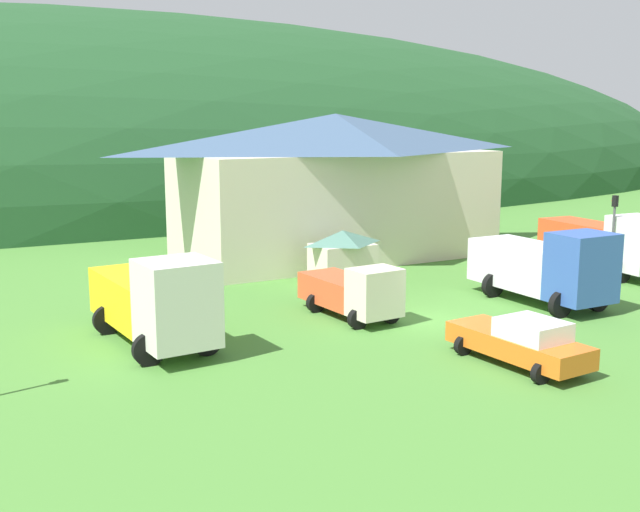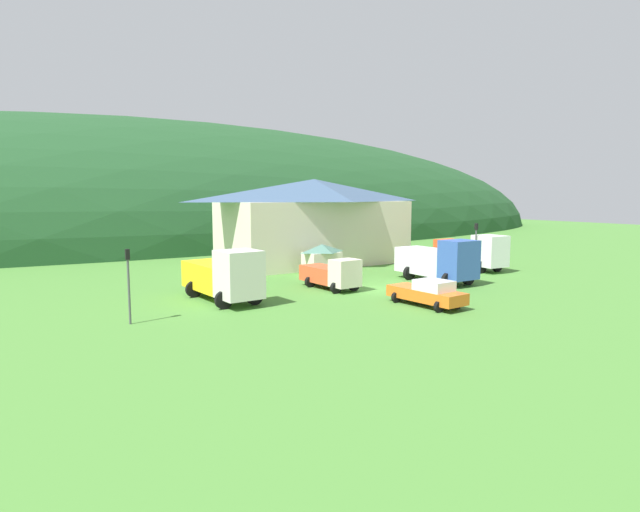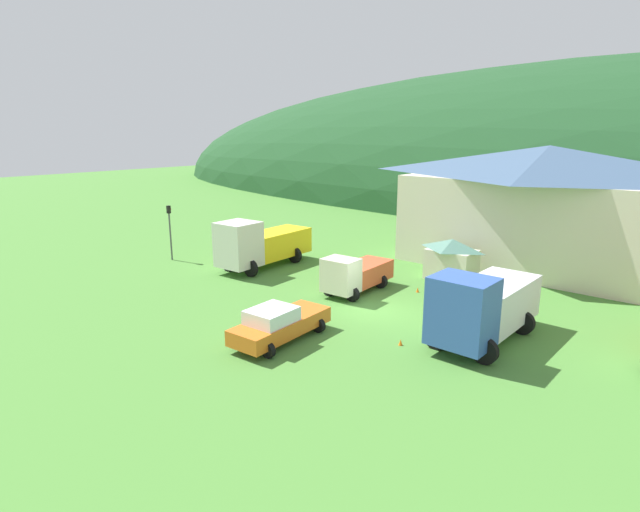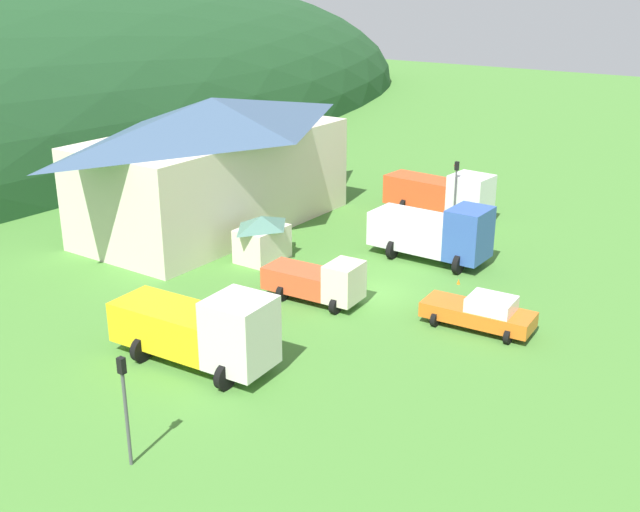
{
  "view_description": "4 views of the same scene",
  "coord_description": "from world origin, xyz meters",
  "px_view_note": "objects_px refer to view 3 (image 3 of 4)",
  "views": [
    {
      "loc": [
        -18.6,
        -24.41,
        8.25
      ],
      "look_at": [
        -3.56,
        2.84,
        2.51
      ],
      "focal_mm": 43.4,
      "sensor_mm": 36.0,
      "label": 1
    },
    {
      "loc": [
        -23.44,
        -28.88,
        6.82
      ],
      "look_at": [
        -2.86,
        2.99,
        2.31
      ],
      "focal_mm": 29.36,
      "sensor_mm": 36.0,
      "label": 2
    },
    {
      "loc": [
        14.43,
        -20.99,
        9.25
      ],
      "look_at": [
        -4.37,
        0.81,
        2.07
      ],
      "focal_mm": 28.53,
      "sensor_mm": 36.0,
      "label": 3
    },
    {
      "loc": [
        -31.31,
        -18.34,
        15.36
      ],
      "look_at": [
        -0.11,
        3.45,
        1.34
      ],
      "focal_mm": 43.01,
      "sensor_mm": 36.0,
      "label": 4
    }
  ],
  "objects_px": {
    "box_truck_blue": "(482,305)",
    "traffic_cone_near_pickup": "(417,292)",
    "traffic_light_west": "(170,227)",
    "depot_building": "(544,207)",
    "service_pickup_orange": "(279,323)",
    "traffic_cone_mid_row": "(400,345)",
    "play_shed_cream": "(452,259)",
    "light_truck_cream": "(355,274)",
    "flatbed_truck_yellow": "(260,244)"
  },
  "relations": [
    {
      "from": "traffic_light_west",
      "to": "service_pickup_orange",
      "type": "bearing_deg",
      "value": -17.75
    },
    {
      "from": "depot_building",
      "to": "light_truck_cream",
      "type": "relative_size",
      "value": 3.68
    },
    {
      "from": "box_truck_blue",
      "to": "traffic_light_west",
      "type": "xyz_separation_m",
      "value": [
        -23.24,
        -0.59,
        0.75
      ]
    },
    {
      "from": "play_shed_cream",
      "to": "traffic_light_west",
      "type": "height_order",
      "value": "traffic_light_west"
    },
    {
      "from": "play_shed_cream",
      "to": "depot_building",
      "type": "bearing_deg",
      "value": 62.97
    },
    {
      "from": "service_pickup_orange",
      "to": "box_truck_blue",
      "type": "bearing_deg",
      "value": 126.62
    },
    {
      "from": "traffic_cone_mid_row",
      "to": "play_shed_cream",
      "type": "bearing_deg",
      "value": 105.75
    },
    {
      "from": "traffic_cone_near_pickup",
      "to": "traffic_cone_mid_row",
      "type": "relative_size",
      "value": 1.0
    },
    {
      "from": "service_pickup_orange",
      "to": "traffic_cone_mid_row",
      "type": "height_order",
      "value": "service_pickup_orange"
    },
    {
      "from": "box_truck_blue",
      "to": "traffic_cone_mid_row",
      "type": "relative_size",
      "value": 12.2
    },
    {
      "from": "flatbed_truck_yellow",
      "to": "light_truck_cream",
      "type": "height_order",
      "value": "flatbed_truck_yellow"
    },
    {
      "from": "box_truck_blue",
      "to": "traffic_cone_mid_row",
      "type": "bearing_deg",
      "value": -42.07
    },
    {
      "from": "play_shed_cream",
      "to": "flatbed_truck_yellow",
      "type": "height_order",
      "value": "flatbed_truck_yellow"
    },
    {
      "from": "light_truck_cream",
      "to": "traffic_light_west",
      "type": "xyz_separation_m",
      "value": [
        -14.68,
        -2.62,
        1.34
      ]
    },
    {
      "from": "depot_building",
      "to": "service_pickup_orange",
      "type": "distance_m",
      "value": 21.14
    },
    {
      "from": "play_shed_cream",
      "to": "traffic_light_west",
      "type": "xyz_separation_m",
      "value": [
        -17.73,
        -8.7,
        1.11
      ]
    },
    {
      "from": "depot_building",
      "to": "play_shed_cream",
      "type": "distance_m",
      "value": 7.75
    },
    {
      "from": "service_pickup_orange",
      "to": "traffic_cone_near_pickup",
      "type": "distance_m",
      "value": 10.36
    },
    {
      "from": "depot_building",
      "to": "light_truck_cream",
      "type": "height_order",
      "value": "depot_building"
    },
    {
      "from": "play_shed_cream",
      "to": "flatbed_truck_yellow",
      "type": "distance_m",
      "value": 12.75
    },
    {
      "from": "play_shed_cream",
      "to": "traffic_cone_mid_row",
      "type": "relative_size",
      "value": 5.55
    },
    {
      "from": "flatbed_truck_yellow",
      "to": "traffic_light_west",
      "type": "bearing_deg",
      "value": -70.67
    },
    {
      "from": "flatbed_truck_yellow",
      "to": "light_truck_cream",
      "type": "relative_size",
      "value": 1.45
    },
    {
      "from": "light_truck_cream",
      "to": "traffic_cone_near_pickup",
      "type": "xyz_separation_m",
      "value": [
        2.8,
        2.4,
        -1.12
      ]
    },
    {
      "from": "play_shed_cream",
      "to": "box_truck_blue",
      "type": "distance_m",
      "value": 9.82
    },
    {
      "from": "light_truck_cream",
      "to": "traffic_light_west",
      "type": "relative_size",
      "value": 1.3
    },
    {
      "from": "depot_building",
      "to": "traffic_cone_near_pickup",
      "type": "bearing_deg",
      "value": -109.19
    },
    {
      "from": "flatbed_truck_yellow",
      "to": "traffic_cone_mid_row",
      "type": "height_order",
      "value": "flatbed_truck_yellow"
    },
    {
      "from": "service_pickup_orange",
      "to": "traffic_cone_near_pickup",
      "type": "bearing_deg",
      "value": 170.1
    },
    {
      "from": "traffic_light_west",
      "to": "traffic_cone_mid_row",
      "type": "distance_m",
      "value": 21.03
    },
    {
      "from": "box_truck_blue",
      "to": "play_shed_cream",
      "type": "bearing_deg",
      "value": -145.29
    },
    {
      "from": "flatbed_truck_yellow",
      "to": "box_truck_blue",
      "type": "distance_m",
      "value": 16.91
    },
    {
      "from": "service_pickup_orange",
      "to": "traffic_light_west",
      "type": "relative_size",
      "value": 1.31
    },
    {
      "from": "traffic_cone_near_pickup",
      "to": "traffic_light_west",
      "type": "bearing_deg",
      "value": -163.97
    },
    {
      "from": "box_truck_blue",
      "to": "traffic_light_west",
      "type": "height_order",
      "value": "traffic_light_west"
    },
    {
      "from": "depot_building",
      "to": "traffic_cone_mid_row",
      "type": "xyz_separation_m",
      "value": [
        -0.22,
        -17.19,
        -4.26
      ]
    },
    {
      "from": "light_truck_cream",
      "to": "traffic_cone_mid_row",
      "type": "relative_size",
      "value": 9.21
    },
    {
      "from": "traffic_cone_mid_row",
      "to": "box_truck_blue",
      "type": "bearing_deg",
      "value": 47.42
    },
    {
      "from": "traffic_cone_near_pickup",
      "to": "play_shed_cream",
      "type": "bearing_deg",
      "value": 86.21
    },
    {
      "from": "light_truck_cream",
      "to": "play_shed_cream",
      "type": "bearing_deg",
      "value": 149.84
    },
    {
      "from": "traffic_light_west",
      "to": "flatbed_truck_yellow",
      "type": "bearing_deg",
      "value": 22.86
    },
    {
      "from": "box_truck_blue",
      "to": "traffic_cone_near_pickup",
      "type": "distance_m",
      "value": 7.46
    },
    {
      "from": "depot_building",
      "to": "box_truck_blue",
      "type": "relative_size",
      "value": 2.78
    },
    {
      "from": "traffic_cone_mid_row",
      "to": "flatbed_truck_yellow",
      "type": "bearing_deg",
      "value": 161.36
    },
    {
      "from": "traffic_cone_near_pickup",
      "to": "light_truck_cream",
      "type": "bearing_deg",
      "value": -139.39
    },
    {
      "from": "play_shed_cream",
      "to": "box_truck_blue",
      "type": "xyz_separation_m",
      "value": [
        5.51,
        -8.11,
        0.36
      ]
    },
    {
      "from": "flatbed_truck_yellow",
      "to": "traffic_cone_near_pickup",
      "type": "distance_m",
      "value": 11.37
    },
    {
      "from": "play_shed_cream",
      "to": "service_pickup_orange",
      "type": "distance_m",
      "value": 14.02
    },
    {
      "from": "traffic_light_west",
      "to": "traffic_cone_near_pickup",
      "type": "relative_size",
      "value": 7.13
    },
    {
      "from": "play_shed_cream",
      "to": "traffic_cone_near_pickup",
      "type": "height_order",
      "value": "play_shed_cream"
    }
  ]
}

